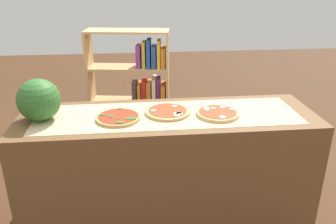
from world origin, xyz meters
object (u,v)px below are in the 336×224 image
(pizza_mozzarella_1, at_px, (168,112))
(watermelon, at_px, (39,100))
(pizza_mozzarella_2, at_px, (218,113))
(bookshelf, at_px, (141,99))
(pizza_spinach_0, at_px, (118,117))

(pizza_mozzarella_1, distance_m, watermelon, 0.86)
(pizza_mozzarella_1, bearing_deg, pizza_mozzarella_2, -11.02)
(watermelon, bearing_deg, bookshelf, 52.54)
(pizza_spinach_0, distance_m, watermelon, 0.53)
(pizza_mozzarella_1, xyz_separation_m, pizza_mozzarella_2, (0.34, -0.07, 0.00))
(pizza_mozzarella_2, distance_m, watermelon, 1.19)
(pizza_mozzarella_1, bearing_deg, bookshelf, 101.07)
(watermelon, distance_m, bookshelf, 1.17)
(pizza_spinach_0, bearing_deg, watermelon, 175.25)
(pizza_mozzarella_1, bearing_deg, pizza_spinach_0, -168.34)
(pizza_spinach_0, bearing_deg, pizza_mozzarella_2, 0.35)
(pizza_spinach_0, xyz_separation_m, bookshelf, (0.17, 0.93, -0.22))
(pizza_mozzarella_2, height_order, bookshelf, bookshelf)
(pizza_mozzarella_2, bearing_deg, bookshelf, 118.69)
(pizza_mozzarella_1, distance_m, bookshelf, 0.90)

